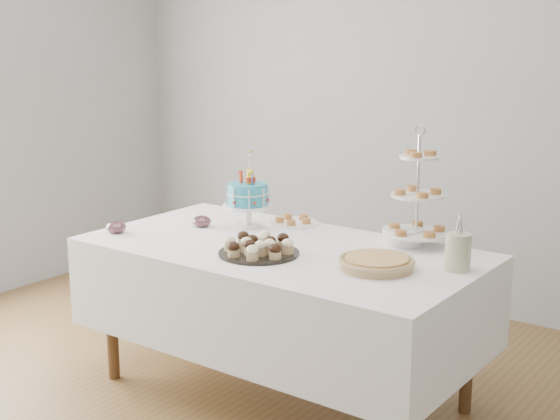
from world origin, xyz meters
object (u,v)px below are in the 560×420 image
Objects in this scene: pie at (376,262)px; table at (281,291)px; cupcake_tray at (259,246)px; plate_stack at (402,236)px; utensil_pitcher at (458,250)px; jam_bowl_b at (202,221)px; pastry_plate at (294,221)px; jam_bowl_a at (116,227)px; birthday_cake at (248,207)px; tiered_stand at (417,196)px.

table is at bearing 174.78° from pie.
table is 5.08× the size of cupcake_tray.
plate_stack is 0.47m from utensil_pitcher.
jam_bowl_b is 1.42m from utensil_pitcher.
pastry_plate reaches higher than table.
jam_bowl_a reaches higher than pie.
utensil_pitcher is (0.29, 0.20, 0.06)m from pie.
pie reaches higher than pastry_plate.
jam_bowl_b is at bearing 174.07° from pie.
jam_bowl_b is 0.41× the size of utensil_pitcher.
jam_bowl_a is 1.74m from utensil_pitcher.
birthday_cake is 1.53× the size of pastry_plate.
plate_stack is 0.78× the size of utensil_pitcher.
table is 0.65m from plate_stack.
utensil_pitcher reaches higher than plate_stack.
table is at bearing -26.28° from birthday_cake.
tiered_stand is at bearing 26.78° from jam_bowl_a.
cupcake_tray is 0.64× the size of tiered_stand.
cupcake_tray is at bearing -167.42° from pie.
cupcake_tray is 1.93× the size of plate_stack.
cupcake_tray reaches higher than pastry_plate.
pie is 1.41m from jam_bowl_a.
jam_bowl_b is (0.27, 0.36, -0.00)m from jam_bowl_a.
pie is at bearing -5.22° from table.
pastry_plate is at bearing 179.06° from plate_stack.
pie is (0.92, -0.25, -0.08)m from birthday_cake.
birthday_cake is 2.06× the size of plate_stack.
cupcake_tray is 3.72× the size of jam_bowl_b.
jam_bowl_a is at bearing -172.04° from cupcake_tray.
jam_bowl_a is (-0.84, -0.29, 0.26)m from table.
tiered_stand is at bearing -0.52° from pastry_plate.
birthday_cake is 1.07× the size of cupcake_tray.
birthday_cake reaches higher than plate_stack.
jam_bowl_b reaches higher than pie.
tiered_stand reaches higher than jam_bowl_a.
jam_bowl_b reaches higher than pastry_plate.
cupcake_tray is at bearing -22.83° from jam_bowl_b.
birthday_cake is 0.53m from cupcake_tray.
jam_bowl_b is (-1.02, -0.32, -0.01)m from plate_stack.
pastry_plate is (0.15, 0.20, -0.09)m from birthday_cake.
jam_bowl_b is (-1.12, 0.12, -0.00)m from pie.
birthday_cake is at bearing 164.64° from pie.
jam_bowl_b is at bearing -167.22° from utensil_pitcher.
tiered_stand is at bearing 3.41° from plate_stack.
table is 0.51m from pastry_plate.
pie is 1.13m from jam_bowl_b.
pie is 0.49m from tiered_stand.
pastry_plate is at bearing 47.72° from jam_bowl_a.
pastry_plate is (-0.66, 0.01, -0.02)m from plate_stack.
plate_stack reaches higher than jam_bowl_b.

